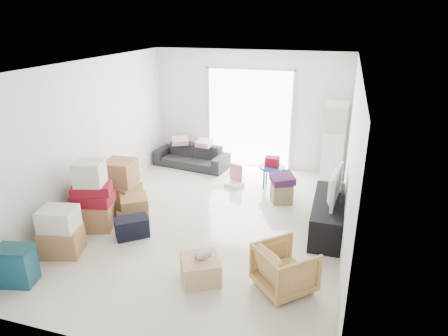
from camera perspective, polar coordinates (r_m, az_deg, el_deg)
The scene contains 21 objects.
room_shell at distance 6.56m, azimuth -2.38°, elevation 2.76°, with size 4.98×6.48×3.18m.
sliding_door at distance 9.35m, azimuth 3.63°, elevation 7.60°, with size 2.10×0.04×2.33m.
ac_tower at distance 8.90m, azimuth 15.41°, elevation 3.73°, with size 0.45×0.30×1.75m, color white.
tv_console at distance 6.93m, azimuth 14.56°, elevation -6.55°, with size 0.49×1.64×0.55m, color black.
television at distance 6.79m, azimuth 14.82°, elevation -4.02°, with size 0.95×0.55×0.12m, color black.
sofa at distance 9.52m, azimuth -4.69°, elevation 2.20°, with size 1.77×0.52×0.69m, color #27272C.
pillow_left at distance 9.55m, azimuth -6.34°, elevation 4.78°, with size 0.41×0.32×0.13m, color #D59BA8.
pillow_right at distance 9.32m, azimuth -2.86°, elevation 4.46°, with size 0.37×0.30×0.13m, color #D59BA8.
armchair at distance 5.40m, azimuth 8.72°, elevation -13.69°, with size 0.67×0.63×0.69m, color tan.
storage_bins at distance 6.14m, azimuth -27.56°, elevation -12.26°, with size 0.54×0.43×0.55m.
box_stack_a at distance 6.53m, azimuth -22.30°, elevation -8.51°, with size 0.68×0.61×0.75m.
box_stack_b at distance 7.06m, azimuth -18.21°, elevation -4.24°, with size 0.75×0.75×1.19m.
box_stack_c at distance 7.73m, azimuth -14.44°, elevation -2.24°, with size 0.69×0.60×0.91m.
loose_box at distance 7.36m, azimuth -12.69°, elevation -5.42°, with size 0.46×0.46×0.39m, color #A86E4C.
duffel_bag at distance 6.75m, azimuth -13.02°, elevation -8.23°, with size 0.52×0.31×0.34m, color black.
ottoman at distance 7.81m, azimuth 8.22°, elevation -3.52°, with size 0.38×0.38×0.38m, color olive.
blanket at distance 7.71m, azimuth 8.32°, elevation -1.76°, with size 0.42×0.42×0.14m, color #441D48.
kids_table at distance 8.34m, azimuth 6.87°, elevation 0.33°, with size 0.55×0.55×0.67m.
toy_walker at distance 8.48m, azimuth 1.57°, elevation -1.72°, with size 0.43×0.41×0.46m.
wood_crate at distance 5.61m, azimuth -3.39°, elevation -14.26°, with size 0.50×0.50×0.33m, color tan.
plush_bunny at distance 5.48m, azimuth -3.14°, elevation -12.36°, with size 0.25×0.15×0.12m.
Camera 1 is at (2.05, -5.88, 3.40)m, focal length 32.00 mm.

